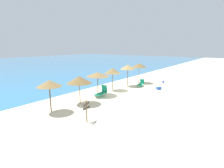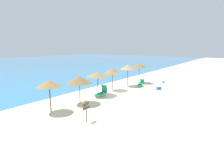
{
  "view_description": "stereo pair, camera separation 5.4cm",
  "coord_description": "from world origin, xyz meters",
  "px_view_note": "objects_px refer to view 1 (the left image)",
  "views": [
    {
      "loc": [
        -16.92,
        -10.35,
        5.3
      ],
      "look_at": [
        -0.45,
        1.77,
        1.02
      ],
      "focal_mm": 28.77,
      "sensor_mm": 36.0,
      "label": 1
    },
    {
      "loc": [
        -16.89,
        -10.4,
        5.3
      ],
      "look_at": [
        -0.45,
        1.77,
        1.02
      ],
      "focal_mm": 28.77,
      "sensor_mm": 36.0,
      "label": 2
    }
  ],
  "objects_px": {
    "beach_umbrella_4": "(128,67)",
    "wooden_signpost": "(86,109)",
    "lounge_chair_0": "(141,84)",
    "beach_umbrella_1": "(79,80)",
    "lounge_chair_1": "(102,92)",
    "beach_umbrella_5": "(139,65)",
    "cooler_box": "(159,88)",
    "beach_umbrella_0": "(49,84)",
    "beach_umbrella_2": "(98,74)",
    "beach_ball": "(163,82)",
    "beach_umbrella_3": "(113,71)"
  },
  "relations": [
    {
      "from": "beach_umbrella_4",
      "to": "beach_umbrella_0",
      "type": "bearing_deg",
      "value": -179.5
    },
    {
      "from": "beach_umbrella_2",
      "to": "lounge_chair_0",
      "type": "relative_size",
      "value": 1.56
    },
    {
      "from": "beach_umbrella_0",
      "to": "beach_ball",
      "type": "distance_m",
      "value": 17.55
    },
    {
      "from": "beach_umbrella_4",
      "to": "lounge_chair_0",
      "type": "bearing_deg",
      "value": -57.84
    },
    {
      "from": "lounge_chair_0",
      "to": "wooden_signpost",
      "type": "relative_size",
      "value": 1.03
    },
    {
      "from": "beach_umbrella_4",
      "to": "wooden_signpost",
      "type": "relative_size",
      "value": 1.83
    },
    {
      "from": "beach_umbrella_3",
      "to": "beach_umbrella_5",
      "type": "distance_m",
      "value": 6.07
    },
    {
      "from": "beach_umbrella_4",
      "to": "lounge_chair_0",
      "type": "distance_m",
      "value": 2.89
    },
    {
      "from": "beach_umbrella_4",
      "to": "beach_umbrella_5",
      "type": "bearing_deg",
      "value": -3.62
    },
    {
      "from": "beach_umbrella_2",
      "to": "cooler_box",
      "type": "bearing_deg",
      "value": -33.97
    },
    {
      "from": "beach_umbrella_2",
      "to": "lounge_chair_0",
      "type": "bearing_deg",
      "value": -13.91
    },
    {
      "from": "beach_umbrella_0",
      "to": "beach_umbrella_1",
      "type": "relative_size",
      "value": 1.01
    },
    {
      "from": "beach_umbrella_2",
      "to": "beach_umbrella_0",
      "type": "bearing_deg",
      "value": -177.41
    },
    {
      "from": "beach_umbrella_5",
      "to": "beach_ball",
      "type": "xyz_separation_m",
      "value": [
        2.02,
        -3.02,
        -2.44
      ]
    },
    {
      "from": "cooler_box",
      "to": "beach_ball",
      "type": "bearing_deg",
      "value": 13.5
    },
    {
      "from": "lounge_chair_1",
      "to": "cooler_box",
      "type": "relative_size",
      "value": 2.98
    },
    {
      "from": "cooler_box",
      "to": "lounge_chair_1",
      "type": "bearing_deg",
      "value": 150.95
    },
    {
      "from": "beach_umbrella_4",
      "to": "wooden_signpost",
      "type": "distance_m",
      "value": 12.64
    },
    {
      "from": "beach_umbrella_2",
      "to": "lounge_chair_1",
      "type": "xyz_separation_m",
      "value": [
        -0.17,
        -0.68,
        -1.86
      ]
    },
    {
      "from": "beach_umbrella_3",
      "to": "beach_ball",
      "type": "distance_m",
      "value": 9.05
    },
    {
      "from": "beach_umbrella_1",
      "to": "lounge_chair_1",
      "type": "relative_size",
      "value": 1.55
    },
    {
      "from": "lounge_chair_0",
      "to": "cooler_box",
      "type": "bearing_deg",
      "value": 163.85
    },
    {
      "from": "lounge_chair_0",
      "to": "wooden_signpost",
      "type": "xyz_separation_m",
      "value": [
        -12.88,
        -2.35,
        0.6
      ]
    },
    {
      "from": "beach_umbrella_0",
      "to": "lounge_chair_0",
      "type": "xyz_separation_m",
      "value": [
        13.2,
        -1.43,
        -2.03
      ]
    },
    {
      "from": "wooden_signpost",
      "to": "beach_umbrella_5",
      "type": "bearing_deg",
      "value": -6.07
    },
    {
      "from": "beach_umbrella_4",
      "to": "cooler_box",
      "type": "bearing_deg",
      "value": -82.06
    },
    {
      "from": "beach_umbrella_2",
      "to": "beach_umbrella_4",
      "type": "height_order",
      "value": "beach_umbrella_4"
    },
    {
      "from": "beach_umbrella_2",
      "to": "lounge_chair_1",
      "type": "relative_size",
      "value": 1.51
    },
    {
      "from": "beach_umbrella_0",
      "to": "lounge_chair_1",
      "type": "bearing_deg",
      "value": -3.73
    },
    {
      "from": "beach_umbrella_0",
      "to": "lounge_chair_1",
      "type": "distance_m",
      "value": 6.41
    },
    {
      "from": "beach_umbrella_5",
      "to": "lounge_chair_0",
      "type": "xyz_separation_m",
      "value": [
        -1.91,
        -1.36,
        -2.25
      ]
    },
    {
      "from": "beach_umbrella_1",
      "to": "beach_umbrella_2",
      "type": "bearing_deg",
      "value": 10.38
    },
    {
      "from": "beach_umbrella_3",
      "to": "cooler_box",
      "type": "bearing_deg",
      "value": -49.88
    },
    {
      "from": "beach_umbrella_0",
      "to": "lounge_chair_0",
      "type": "bearing_deg",
      "value": -6.2
    },
    {
      "from": "beach_umbrella_0",
      "to": "beach_umbrella_2",
      "type": "height_order",
      "value": "beach_umbrella_0"
    },
    {
      "from": "beach_umbrella_1",
      "to": "beach_umbrella_4",
      "type": "xyz_separation_m",
      "value": [
        9.26,
        0.43,
        0.31
      ]
    },
    {
      "from": "lounge_chair_1",
      "to": "beach_umbrella_3",
      "type": "bearing_deg",
      "value": -82.02
    },
    {
      "from": "beach_umbrella_5",
      "to": "cooler_box",
      "type": "distance_m",
      "value": 5.26
    },
    {
      "from": "beach_umbrella_4",
      "to": "cooler_box",
      "type": "relative_size",
      "value": 5.15
    },
    {
      "from": "beach_umbrella_2",
      "to": "beach_umbrella_3",
      "type": "distance_m",
      "value": 2.8
    },
    {
      "from": "beach_umbrella_0",
      "to": "beach_umbrella_5",
      "type": "height_order",
      "value": "beach_umbrella_5"
    },
    {
      "from": "beach_umbrella_5",
      "to": "cooler_box",
      "type": "relative_size",
      "value": 5.11
    },
    {
      "from": "beach_umbrella_0",
      "to": "beach_umbrella_2",
      "type": "relative_size",
      "value": 1.04
    },
    {
      "from": "cooler_box",
      "to": "beach_umbrella_4",
      "type": "bearing_deg",
      "value": 97.94
    },
    {
      "from": "beach_umbrella_1",
      "to": "lounge_chair_1",
      "type": "distance_m",
      "value": 3.62
    },
    {
      "from": "beach_umbrella_3",
      "to": "beach_umbrella_4",
      "type": "height_order",
      "value": "beach_umbrella_4"
    },
    {
      "from": "beach_umbrella_4",
      "to": "cooler_box",
      "type": "distance_m",
      "value": 4.93
    },
    {
      "from": "beach_umbrella_4",
      "to": "lounge_chair_0",
      "type": "xyz_separation_m",
      "value": [
        0.97,
        -1.54,
        -2.24
      ]
    },
    {
      "from": "beach_ball",
      "to": "cooler_box",
      "type": "relative_size",
      "value": 0.62
    },
    {
      "from": "beach_umbrella_2",
      "to": "lounge_chair_0",
      "type": "distance_m",
      "value": 7.4
    }
  ]
}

